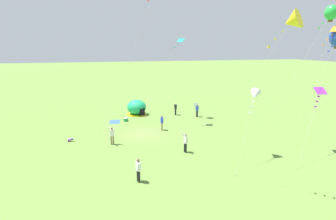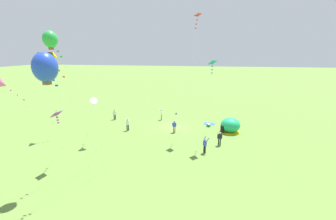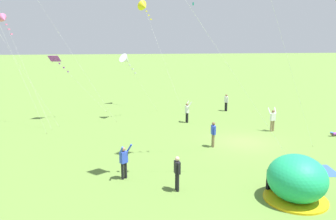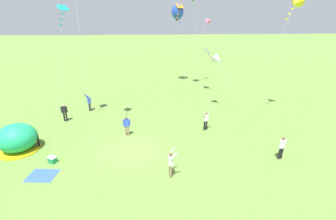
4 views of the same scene
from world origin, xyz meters
The scene contains 20 objects.
ground_plane centered at (0.00, 0.00, 0.00)m, with size 300.00×300.00×0.00m, color olive.
popup_tent centered at (-8.46, 0.87, 1.00)m, with size 2.81×2.81×2.10m.
picnic_blanket centered at (-5.56, -2.42, 0.01)m, with size 1.70×1.30×0.01m, color #3359A5.
cooler_box centered at (-5.42, -1.02, 0.22)m, with size 0.64×0.58×0.44m.
toddler_crawling centered at (0.48, -7.23, 0.18)m, with size 0.27×0.55×0.32m.
person_watching_sky centered at (2.45, -3.26, 1.00)m, with size 0.52×0.68×1.89m.
person_near_tent centered at (-0.61, 2.46, 0.96)m, with size 0.59×0.25×1.72m.
person_flying_kite centered at (6.20, 2.85, 1.00)m, with size 0.69×0.57×1.89m.
person_with_toddler centered at (-6.76, 6.00, 0.96)m, with size 0.59×0.27×1.72m.
person_far_back centered at (10.31, -2.04, 0.96)m, with size 0.57×0.34×1.72m.
person_arms_raised centered at (-5.02, 8.49, 1.00)m, with size 0.68×0.72×1.89m.
kite_teal centered at (-5.46, 5.92, 9.65)m, with size 1.09×7.77×10.33m.
kite_yellow centered at (14.42, 5.87, 10.50)m, with size 5.97×4.10×11.16m.
kite_orange centered at (5.84, 18.12, 10.55)m, with size 2.22×4.55×11.20m.
kite_red centered at (-3.37, 2.37, 14.89)m, with size 2.46×7.57×15.92m.
kite_white centered at (8.47, 8.00, 5.34)m, with size 3.68×3.81×5.94m.
kite_green centered at (7.24, 15.96, 12.13)m, with size 1.12×7.54×12.79m.
kite_pink centered at (9.80, 18.36, 8.85)m, with size 5.05×4.85×9.36m.
kite_purple centered at (9.00, 14.04, 5.30)m, with size 3.34×4.71×5.83m.
kite_blue centered at (5.73, 18.83, 10.17)m, with size 1.64×5.92×11.20m.
Camera 2 is at (-5.06, 32.38, 11.19)m, focal length 24.00 mm.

